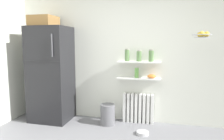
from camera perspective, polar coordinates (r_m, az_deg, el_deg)
name	(u,v)px	position (r m, az deg, el deg)	size (l,w,h in m)	color
back_wall	(127,55)	(4.04, 4.09, 4.24)	(7.04, 0.10, 2.60)	silver
refrigerator	(51,72)	(4.22, -16.58, -0.50)	(0.75, 0.67, 2.04)	black
radiator	(138,108)	(4.06, 7.28, -10.44)	(0.58, 0.12, 0.56)	white
wall_shelf_lower	(139,78)	(3.89, 7.37, -2.29)	(0.80, 0.22, 0.03)	white
wall_shelf_upper	(139,62)	(3.85, 7.44, 2.21)	(0.80, 0.22, 0.03)	white
storage_jar_0	(127,55)	(3.87, 4.21, 4.17)	(0.09, 0.09, 0.23)	#5B7F4C
storage_jar_1	(139,56)	(3.84, 7.47, 3.91)	(0.09, 0.09, 0.21)	#5B7F4C
storage_jar_2	(151,56)	(3.82, 10.78, 3.94)	(0.09, 0.09, 0.22)	#5B7F4C
vase	(137,73)	(3.88, 6.83, -0.77)	(0.07, 0.07, 0.18)	#66A84C
shelf_bowl	(152,76)	(3.86, 10.89, -1.71)	(0.15, 0.15, 0.07)	orange
trash_bin	(108,114)	(3.96, -1.21, -12.17)	(0.27, 0.27, 0.39)	slate
pet_food_bowl	(143,133)	(3.66, 8.46, -16.82)	(0.21, 0.21, 0.05)	#B7B7BC
hanging_fruit_basket	(202,35)	(3.53, 23.72, 8.89)	(0.29, 0.29, 0.10)	#B2B2B7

